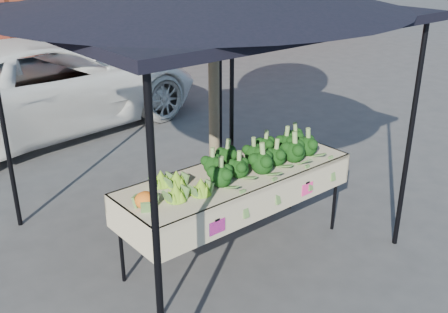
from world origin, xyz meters
TOP-DOWN VIEW (x-y plane):
  - ground at (0.00, 0.00)m, footprint 90.00×90.00m
  - table at (-0.07, 0.03)m, footprint 2.40×0.81m
  - canopy at (-0.12, 0.55)m, footprint 3.16×3.16m
  - broccoli_heap at (0.25, 0.05)m, footprint 1.47×0.57m
  - romanesco_cluster at (-0.74, 0.06)m, footprint 0.43×0.57m
  - cauliflower_pair at (-1.12, -0.02)m, footprint 0.20×0.20m
  - street_tree at (0.77, 1.43)m, footprint 1.97×1.97m

SIDE VIEW (x-z plane):
  - ground at x=0.00m, z-range 0.00..0.00m
  - table at x=-0.07m, z-range 0.00..0.90m
  - cauliflower_pair at x=-1.12m, z-range 0.90..1.08m
  - romanesco_cluster at x=-0.74m, z-range 0.90..1.10m
  - broccoli_heap at x=0.25m, z-range 0.90..1.16m
  - canopy at x=-0.12m, z-range 0.00..2.74m
  - street_tree at x=0.77m, z-range 0.00..3.89m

